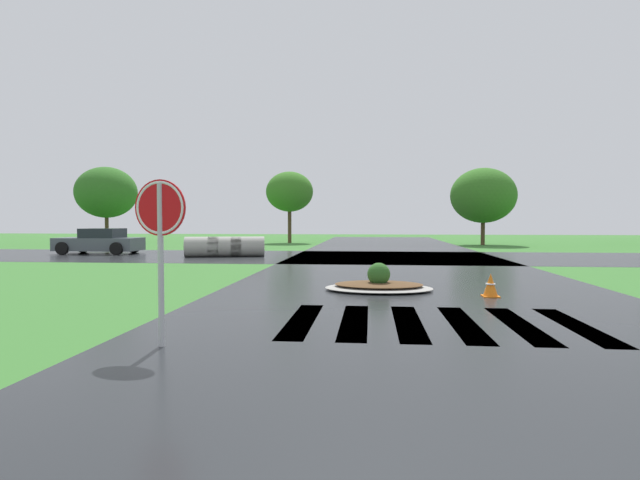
# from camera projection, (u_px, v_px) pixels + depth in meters

# --- Properties ---
(asphalt_roadway) EXTENTS (9.61, 80.00, 0.01)m
(asphalt_roadway) POSITION_uv_depth(u_px,v_px,m) (415.00, 290.00, 12.46)
(asphalt_roadway) COLOR #232628
(asphalt_roadway) RESTS_ON ground
(asphalt_cross_road) EXTENTS (90.00, 8.65, 0.01)m
(asphalt_cross_road) POSITION_uv_depth(u_px,v_px,m) (394.00, 257.00, 23.62)
(asphalt_cross_road) COLOR #232628
(asphalt_cross_road) RESTS_ON ground
(crosswalk_stripes) EXTENTS (4.95, 3.10, 0.01)m
(crosswalk_stripes) POSITION_uv_depth(u_px,v_px,m) (435.00, 323.00, 8.46)
(crosswalk_stripes) COLOR white
(crosswalk_stripes) RESTS_ON ground
(stop_sign) EXTENTS (0.75, 0.16, 2.27)m
(stop_sign) POSITION_uv_depth(u_px,v_px,m) (160.00, 223.00, 6.81)
(stop_sign) COLOR #B2B5BA
(stop_sign) RESTS_ON ground
(median_island) EXTENTS (2.63, 1.82, 0.68)m
(median_island) POSITION_uv_depth(u_px,v_px,m) (379.00, 285.00, 12.39)
(median_island) COLOR #9E9B93
(median_island) RESTS_ON ground
(car_silver_hatch) EXTENTS (4.19, 2.08, 1.31)m
(car_silver_hatch) POSITION_uv_depth(u_px,v_px,m) (100.00, 242.00, 26.07)
(car_silver_hatch) COLOR #4C545B
(car_silver_hatch) RESTS_ON ground
(drainage_pipe_stack) EXTENTS (3.83, 1.80, 0.95)m
(drainage_pipe_stack) POSITION_uv_depth(u_px,v_px,m) (225.00, 247.00, 23.96)
(drainage_pipe_stack) COLOR #9E9B93
(drainage_pipe_stack) RESTS_ON ground
(traffic_cone) EXTENTS (0.36, 0.36, 0.53)m
(traffic_cone) POSITION_uv_depth(u_px,v_px,m) (491.00, 286.00, 11.34)
(traffic_cone) COLOR orange
(traffic_cone) RESTS_ON ground
(background_treeline) EXTENTS (46.25, 6.18, 5.81)m
(background_treeline) POSITION_uv_depth(u_px,v_px,m) (375.00, 193.00, 36.90)
(background_treeline) COLOR #4C3823
(background_treeline) RESTS_ON ground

